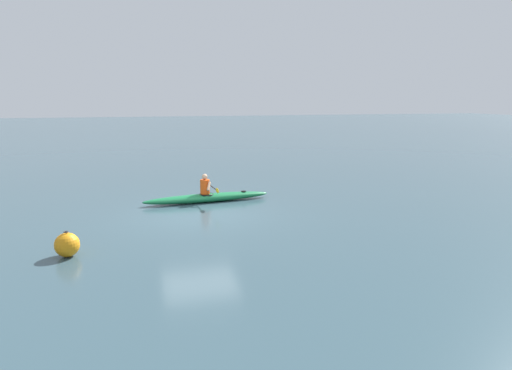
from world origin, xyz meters
TOP-DOWN VIEW (x-y plane):
  - ground_plane at (0.00, 0.00)m, footprint 160.00×160.00m
  - kayak at (-0.56, -1.70)m, footprint 4.74×0.97m
  - kayaker at (-0.50, -1.69)m, footprint 0.49×2.37m
  - mooring_buoy_white_far at (3.62, 3.11)m, footprint 0.59×0.59m

SIDE VIEW (x-z plane):
  - ground_plane at x=0.00m, z-range 0.00..0.00m
  - kayak at x=-0.56m, z-range 0.00..0.31m
  - mooring_buoy_white_far at x=3.62m, z-range -0.02..0.61m
  - kayaker at x=-0.50m, z-range 0.25..0.99m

